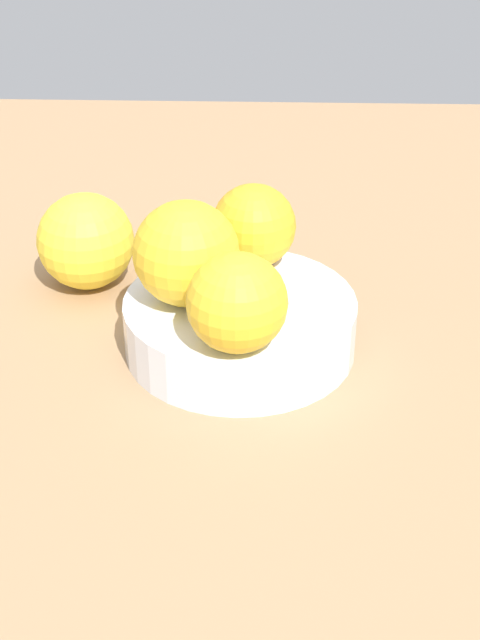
{
  "coord_description": "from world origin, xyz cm",
  "views": [
    {
      "loc": [
        57.06,
        1.9,
        37.84
      ],
      "look_at": [
        0.0,
        0.0,
        2.41
      ],
      "focal_mm": 52.46,
      "sensor_mm": 36.0,
      "label": 1
    }
  ],
  "objects_px": {
    "orange_in_bowl_1": "(186,254)",
    "orange_loose_0": "(86,241)",
    "orange_in_bowl_2": "(243,303)",
    "orange_in_bowl_0": "(254,226)",
    "fruit_bowl": "(240,326)"
  },
  "relations": [
    {
      "from": "orange_in_bowl_2",
      "to": "orange_loose_0",
      "type": "xyz_separation_m",
      "value": [
        -0.15,
        -0.13,
        -0.03
      ]
    },
    {
      "from": "orange_in_bowl_2",
      "to": "orange_in_bowl_0",
      "type": "bearing_deg",
      "value": 177.73
    },
    {
      "from": "fruit_bowl",
      "to": "orange_in_bowl_2",
      "type": "xyz_separation_m",
      "value": [
        0.06,
        0.0,
        0.05
      ]
    },
    {
      "from": "orange_in_bowl_0",
      "to": "orange_loose_0",
      "type": "relative_size",
      "value": 0.81
    },
    {
      "from": "fruit_bowl",
      "to": "orange_loose_0",
      "type": "bearing_deg",
      "value": -125.95
    },
    {
      "from": "fruit_bowl",
      "to": "orange_loose_0",
      "type": "xyz_separation_m",
      "value": [
        -0.09,
        -0.13,
        0.02
      ]
    },
    {
      "from": "fruit_bowl",
      "to": "orange_in_bowl_0",
      "type": "height_order",
      "value": "orange_in_bowl_0"
    },
    {
      "from": "orange_in_bowl_2",
      "to": "orange_loose_0",
      "type": "bearing_deg",
      "value": -139.02
    },
    {
      "from": "orange_in_bowl_1",
      "to": "orange_in_bowl_2",
      "type": "height_order",
      "value": "orange_in_bowl_1"
    },
    {
      "from": "orange_in_bowl_2",
      "to": "fruit_bowl",
      "type": "bearing_deg",
      "value": -176.28
    },
    {
      "from": "fruit_bowl",
      "to": "orange_loose_0",
      "type": "relative_size",
      "value": 2.15
    },
    {
      "from": "fruit_bowl",
      "to": "orange_in_bowl_2",
      "type": "bearing_deg",
      "value": 3.72
    },
    {
      "from": "orange_in_bowl_1",
      "to": "orange_in_bowl_2",
      "type": "relative_size",
      "value": 1.13
    },
    {
      "from": "orange_in_bowl_1",
      "to": "orange_loose_0",
      "type": "xyz_separation_m",
      "value": [
        -0.09,
        -0.09,
        -0.04
      ]
    },
    {
      "from": "fruit_bowl",
      "to": "orange_in_bowl_2",
      "type": "distance_m",
      "value": 0.08
    }
  ]
}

